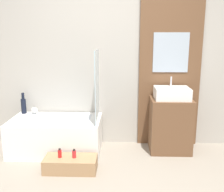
{
  "coord_description": "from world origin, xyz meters",
  "views": [
    {
      "loc": [
        0.14,
        -2.35,
        1.64
      ],
      "look_at": [
        0.03,
        0.7,
        0.94
      ],
      "focal_mm": 42.0,
      "sensor_mm": 36.0,
      "label": 1
    }
  ],
  "objects_px": {
    "vase_tall_dark": "(24,105)",
    "bottle_soap_secondary": "(74,154)",
    "vase_round_light": "(34,110)",
    "sink": "(172,93)",
    "bathtub": "(56,135)",
    "bottle_soap_primary": "(60,153)",
    "wooden_step_bench": "(71,164)"
  },
  "relations": [
    {
      "from": "vase_tall_dark",
      "to": "bottle_soap_secondary",
      "type": "height_order",
      "value": "vase_tall_dark"
    },
    {
      "from": "vase_tall_dark",
      "to": "vase_round_light",
      "type": "xyz_separation_m",
      "value": [
        0.16,
        -0.01,
        -0.08
      ]
    },
    {
      "from": "sink",
      "to": "vase_round_light",
      "type": "xyz_separation_m",
      "value": [
        -2.03,
        0.15,
        -0.32
      ]
    },
    {
      "from": "bathtub",
      "to": "sink",
      "type": "distance_m",
      "value": 1.76
    },
    {
      "from": "bottle_soap_secondary",
      "to": "vase_round_light",
      "type": "bearing_deg",
      "value": 132.49
    },
    {
      "from": "bathtub",
      "to": "vase_round_light",
      "type": "bearing_deg",
      "value": 146.26
    },
    {
      "from": "bathtub",
      "to": "bottle_soap_primary",
      "type": "height_order",
      "value": "bathtub"
    },
    {
      "from": "vase_tall_dark",
      "to": "bottle_soap_primary",
      "type": "distance_m",
      "value": 1.17
    },
    {
      "from": "vase_tall_dark",
      "to": "bottle_soap_secondary",
      "type": "relative_size",
      "value": 2.88
    },
    {
      "from": "sink",
      "to": "vase_round_light",
      "type": "distance_m",
      "value": 2.06
    },
    {
      "from": "bathtub",
      "to": "sink",
      "type": "height_order",
      "value": "sink"
    },
    {
      "from": "vase_tall_dark",
      "to": "wooden_step_bench",
      "type": "bearing_deg",
      "value": -43.78
    },
    {
      "from": "vase_tall_dark",
      "to": "bottle_soap_secondary",
      "type": "bearing_deg",
      "value": -42.2
    },
    {
      "from": "vase_round_light",
      "to": "vase_tall_dark",
      "type": "bearing_deg",
      "value": 175.95
    },
    {
      "from": "sink",
      "to": "bottle_soap_secondary",
      "type": "height_order",
      "value": "sink"
    },
    {
      "from": "vase_tall_dark",
      "to": "vase_round_light",
      "type": "bearing_deg",
      "value": -4.05
    },
    {
      "from": "bathtub",
      "to": "vase_round_light",
      "type": "distance_m",
      "value": 0.55
    },
    {
      "from": "vase_round_light",
      "to": "bottle_soap_primary",
      "type": "xyz_separation_m",
      "value": [
        0.56,
        -0.81,
        -0.31
      ]
    },
    {
      "from": "sink",
      "to": "bottle_soap_primary",
      "type": "relative_size",
      "value": 4.13
    },
    {
      "from": "bottle_soap_secondary",
      "to": "sink",
      "type": "bearing_deg",
      "value": 27.19
    },
    {
      "from": "wooden_step_bench",
      "to": "bottle_soap_primary",
      "type": "distance_m",
      "value": 0.19
    },
    {
      "from": "sink",
      "to": "bathtub",
      "type": "bearing_deg",
      "value": -176.27
    },
    {
      "from": "bathtub",
      "to": "vase_round_light",
      "type": "relative_size",
      "value": 12.96
    },
    {
      "from": "bathtub",
      "to": "vase_tall_dark",
      "type": "bearing_deg",
      "value": 153.94
    },
    {
      "from": "wooden_step_bench",
      "to": "bottle_soap_secondary",
      "type": "distance_m",
      "value": 0.15
    },
    {
      "from": "bottle_soap_secondary",
      "to": "vase_tall_dark",
      "type": "bearing_deg",
      "value": 137.8
    },
    {
      "from": "vase_round_light",
      "to": "bottle_soap_primary",
      "type": "bearing_deg",
      "value": -55.18
    },
    {
      "from": "wooden_step_bench",
      "to": "vase_tall_dark",
      "type": "bearing_deg",
      "value": 136.22
    },
    {
      "from": "bottle_soap_primary",
      "to": "vase_tall_dark",
      "type": "bearing_deg",
      "value": 131.52
    },
    {
      "from": "vase_tall_dark",
      "to": "bottle_soap_secondary",
      "type": "distance_m",
      "value": 1.29
    },
    {
      "from": "sink",
      "to": "bottle_soap_secondary",
      "type": "bearing_deg",
      "value": -152.81
    },
    {
      "from": "wooden_step_bench",
      "to": "sink",
      "type": "height_order",
      "value": "sink"
    }
  ]
}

